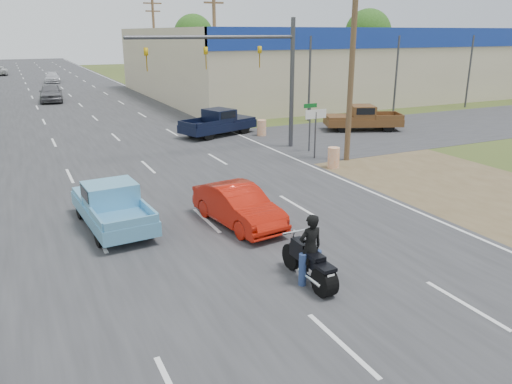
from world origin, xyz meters
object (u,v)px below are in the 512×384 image
motorcycle (311,266)px  rider (310,252)px  red_convertible (238,206)px  distant_car_white (0,71)px  blue_pickup (111,204)px  brown_pickup (361,118)px  navy_pickup (220,122)px  distant_car_grey (51,93)px  distant_car_silver (52,78)px

motorcycle → rider: 0.38m
red_convertible → distant_car_white: bearing=88.1°
blue_pickup → brown_pickup: bearing=25.5°
red_convertible → blue_pickup: blue_pickup is taller
brown_pickup → distant_car_white: brown_pickup is taller
navy_pickup → distant_car_grey: bearing=-177.8°
distant_car_grey → distant_car_white: (-4.39, 35.66, -0.18)m
motorcycle → distant_car_grey: distant_car_grey is taller
blue_pickup → distant_car_grey: 34.62m
red_convertible → distant_car_grey: size_ratio=0.83×
brown_pickup → distant_car_grey: bearing=58.2°
distant_car_grey → rider: bearing=-81.5°
blue_pickup → distant_car_white: blue_pickup is taller
navy_pickup → rider: bearing=-34.0°
distant_car_white → brown_pickup: bearing=111.4°
distant_car_silver → brown_pickup: bearing=-65.7°
motorcycle → rider: bearing=90.0°
brown_pickup → distant_car_white: bearing=42.6°
distant_car_grey → distant_car_white: 35.93m
blue_pickup → brown_pickup: size_ratio=0.88×
red_convertible → distant_car_grey: (-2.96, 36.37, 0.17)m
brown_pickup → distant_car_white: (-21.66, 59.95, -0.18)m
rider → brown_pickup: 22.00m
brown_pickup → distant_car_grey: size_ratio=1.08×
blue_pickup → distant_car_silver: blue_pickup is taller
navy_pickup → distant_car_grey: size_ratio=1.08×
brown_pickup → distant_car_grey: distant_car_grey is taller
red_convertible → rider: bearing=-98.3°
red_convertible → distant_car_grey: 36.49m
rider → distant_car_silver: size_ratio=0.40×
distant_car_grey → distant_car_silver: size_ratio=1.10×
navy_pickup → motorcycle: bearing=-33.9°
red_convertible → brown_pickup: brown_pickup is taller
blue_pickup → motorcycle: bearing=-63.4°
red_convertible → blue_pickup: (-3.85, 1.76, 0.10)m
rider → distant_car_grey: size_ratio=0.37×
distant_car_silver → red_convertible: bearing=-83.8°
distant_car_silver → distant_car_white: (-6.14, 15.78, 0.01)m
distant_car_grey → distant_car_white: bearing=101.5°
red_convertible → motorcycle: (-0.04, -4.67, -0.14)m
distant_car_grey → distant_car_silver: distant_car_grey is taller
navy_pickup → brown_pickup: bearing=55.3°
blue_pickup → distant_car_silver: size_ratio=1.05×
red_convertible → distant_car_white: 72.41m
blue_pickup → navy_pickup: bearing=50.8°
rider → brown_pickup: rider is taller
rider → red_convertible: bearing=-91.6°
brown_pickup → red_convertible: bearing=152.9°
blue_pickup → navy_pickup: size_ratio=0.89×
brown_pickup → distant_car_white: 63.75m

